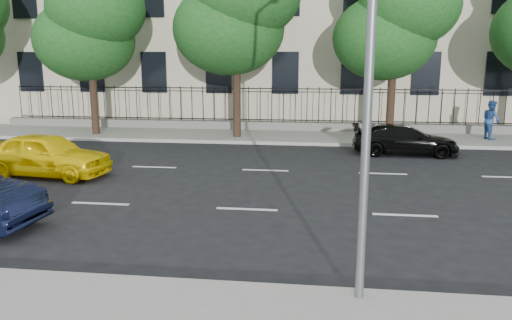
% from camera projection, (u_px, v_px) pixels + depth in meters
% --- Properties ---
extents(ground, '(120.00, 120.00, 0.00)m').
position_uv_depth(ground, '(230.00, 245.00, 10.55)').
color(ground, black).
rests_on(ground, ground).
extents(far_sidewalk, '(60.00, 4.00, 0.15)m').
position_uv_depth(far_sidewalk, '(281.00, 136.00, 24.12)').
color(far_sidewalk, gray).
rests_on(far_sidewalk, ground).
extents(lane_markings, '(49.60, 4.62, 0.01)m').
position_uv_depth(lane_markings, '(257.00, 187.00, 15.16)').
color(lane_markings, silver).
rests_on(lane_markings, ground).
extents(iron_fence, '(30.00, 0.50, 2.20)m').
position_uv_depth(iron_fence, '(283.00, 120.00, 25.65)').
color(iron_fence, slate).
rests_on(iron_fence, far_sidewalk).
extents(tree_b, '(5.53, 5.12, 8.97)m').
position_uv_depth(tree_b, '(91.00, 13.00, 23.40)').
color(tree_b, '#382619').
rests_on(tree_b, far_sidewalk).
extents(tree_d, '(5.34, 4.94, 8.84)m').
position_uv_depth(tree_d, '(396.00, 10.00, 21.70)').
color(tree_d, '#382619').
rests_on(tree_d, far_sidewalk).
extents(yellow_taxi, '(4.41, 2.19, 1.44)m').
position_uv_depth(yellow_taxi, '(47.00, 155.00, 16.39)').
color(yellow_taxi, yellow).
rests_on(yellow_taxi, ground).
extents(black_sedan, '(4.19, 1.79, 1.20)m').
position_uv_depth(black_sedan, '(405.00, 140.00, 19.97)').
color(black_sedan, black).
rests_on(black_sedan, ground).
extents(pedestrian_far, '(0.85, 0.99, 1.78)m').
position_uv_depth(pedestrian_far, '(491.00, 120.00, 22.71)').
color(pedestrian_far, '#264C8F').
rests_on(pedestrian_far, far_sidewalk).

